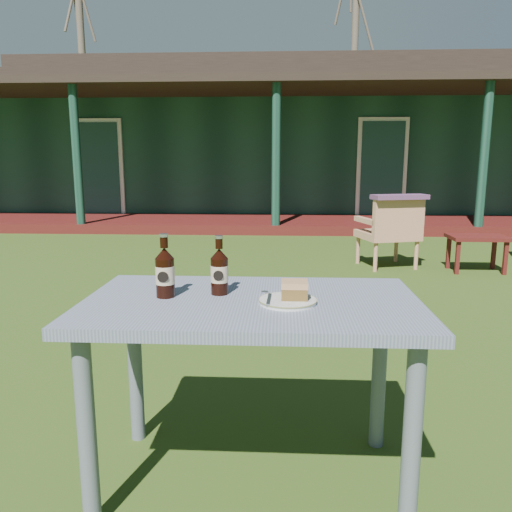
# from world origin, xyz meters

# --- Properties ---
(ground) EXTENTS (80.00, 80.00, 0.00)m
(ground) POSITION_xyz_m (0.00, 0.00, 0.00)
(ground) COLOR #334916
(pavilion) EXTENTS (15.80, 8.30, 3.45)m
(pavilion) POSITION_xyz_m (-0.00, 9.39, 1.61)
(pavilion) COLOR #15382A
(pavilion) RESTS_ON ground
(tree_left) EXTENTS (0.28, 0.28, 10.50)m
(tree_left) POSITION_xyz_m (-8.00, 17.50, 5.25)
(tree_left) COLOR brown
(tree_left) RESTS_ON ground
(tree_mid) EXTENTS (0.28, 0.28, 9.50)m
(tree_mid) POSITION_xyz_m (3.00, 18.50, 4.75)
(tree_mid) COLOR brown
(tree_mid) RESTS_ON ground
(cafe_table) EXTENTS (1.20, 0.70, 0.72)m
(cafe_table) POSITION_xyz_m (0.00, -1.60, 0.62)
(cafe_table) COLOR slate
(cafe_table) RESTS_ON ground
(plate) EXTENTS (0.20, 0.20, 0.01)m
(plate) POSITION_xyz_m (0.13, -1.64, 0.73)
(plate) COLOR silver
(plate) RESTS_ON cafe_table
(cake_slice) EXTENTS (0.09, 0.09, 0.06)m
(cake_slice) POSITION_xyz_m (0.15, -1.63, 0.77)
(cake_slice) COLOR brown
(cake_slice) RESTS_ON plate
(fork) EXTENTS (0.02, 0.14, 0.00)m
(fork) POSITION_xyz_m (0.06, -1.65, 0.74)
(fork) COLOR silver
(fork) RESTS_ON plate
(cola_bottle_near) EXTENTS (0.07, 0.07, 0.22)m
(cola_bottle_near) POSITION_xyz_m (-0.12, -1.53, 0.81)
(cola_bottle_near) COLOR black
(cola_bottle_near) RESTS_ON cafe_table
(cola_bottle_far) EXTENTS (0.07, 0.07, 0.23)m
(cola_bottle_far) POSITION_xyz_m (-0.31, -1.58, 0.81)
(cola_bottle_far) COLOR black
(cola_bottle_far) RESTS_ON cafe_table
(bottle_cap) EXTENTS (0.03, 0.03, 0.01)m
(bottle_cap) POSITION_xyz_m (0.04, -1.52, 0.72)
(bottle_cap) COLOR silver
(bottle_cap) RESTS_ON cafe_table
(armchair_left) EXTENTS (0.71, 0.69, 0.79)m
(armchair_left) POSITION_xyz_m (1.33, 2.32, 0.45)
(armchair_left) COLOR tan
(armchair_left) RESTS_ON ground
(floral_throw) EXTENTS (0.64, 0.36, 0.05)m
(floral_throw) POSITION_xyz_m (1.37, 2.17, 0.82)
(floral_throw) COLOR #61385E
(floral_throw) RESTS_ON armchair_left
(side_table) EXTENTS (0.60, 0.40, 0.40)m
(side_table) POSITION_xyz_m (2.24, 2.17, 0.34)
(side_table) COLOR #491411
(side_table) RESTS_ON ground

